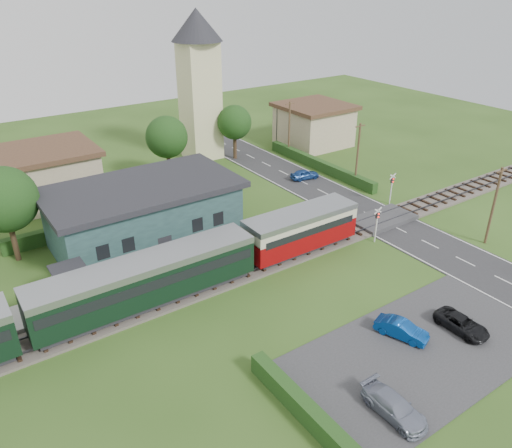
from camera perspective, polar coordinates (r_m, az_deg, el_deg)
ground at (r=41.16m, az=6.83°, el=-4.23°), size 120.00×120.00×0.00m
railway_track at (r=42.41m, az=5.08°, el=-2.96°), size 76.00×3.20×0.49m
road at (r=47.64m, az=16.00°, el=-0.56°), size 6.00×70.00×0.05m
car_park at (r=33.77m, az=18.50°, el=-13.44°), size 17.00×9.00×0.08m
crossing_deck at (r=48.68m, az=14.27°, el=0.54°), size 6.20×3.40×0.45m
platform at (r=40.10m, az=-9.09°, el=-4.93°), size 30.00×3.00×0.45m
equipment_hut at (r=37.28m, az=-20.39°, el=-6.36°), size 2.30×2.30×2.55m
station_building at (r=43.67m, az=-12.68°, el=1.19°), size 16.00×9.00×5.30m
train at (r=34.60m, az=-17.25°, el=-7.72°), size 43.20×2.90×3.40m
church_tower at (r=62.27m, az=-6.56°, el=16.59°), size 6.00×6.00×17.60m
house_west at (r=55.01m, az=-23.24°, el=5.15°), size 10.80×8.80×5.50m
house_east at (r=69.04m, az=6.63°, el=11.27°), size 8.80×8.80×5.50m
hedge_carpark at (r=27.99m, az=5.66°, el=-20.43°), size 0.80×9.00×1.20m
hedge_roadside at (r=60.33m, az=7.25°, el=6.73°), size 0.80×18.00×1.20m
hedge_station at (r=48.39m, az=-14.52°, el=0.90°), size 22.00×0.80×1.30m
tree_a at (r=43.26m, az=-26.86°, el=2.49°), size 5.20×5.20×8.00m
tree_b at (r=56.10m, az=-10.17°, el=9.74°), size 4.60×4.60×7.34m
tree_c at (r=62.42m, az=-2.48°, el=11.51°), size 4.20×4.20×6.78m
utility_pole_b at (r=46.42m, az=25.52°, el=1.96°), size 1.40×0.22×7.00m
utility_pole_c at (r=55.27m, az=11.53°, el=7.84°), size 1.40×0.22×7.00m
utility_pole_d at (r=63.77m, az=3.81°, el=10.85°), size 1.40×0.22×7.00m
crossing_signal_near at (r=43.97m, az=13.67°, el=0.46°), size 0.84×0.28×3.28m
crossing_signal_far at (r=51.87m, az=15.27°, el=4.40°), size 0.84×0.28×3.28m
streetlamp_east at (r=68.80m, az=2.40°, el=11.57°), size 0.30×0.30×5.15m
car_on_road at (r=57.16m, az=5.59°, el=5.68°), size 3.47×1.91×1.12m
car_park_blue at (r=33.99m, az=16.28°, el=-11.47°), size 2.29×3.60×1.12m
car_park_silver at (r=28.91m, az=15.53°, el=-19.48°), size 1.62×3.90×1.13m
car_park_dark at (r=35.82m, az=22.46°, el=-10.51°), size 1.68×3.62×1.01m
pedestrian_near at (r=41.62m, az=-0.95°, el=-1.77°), size 0.61×0.47×1.47m
pedestrian_far at (r=37.24m, az=-18.27°, el=-6.77°), size 0.87×1.01×1.78m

